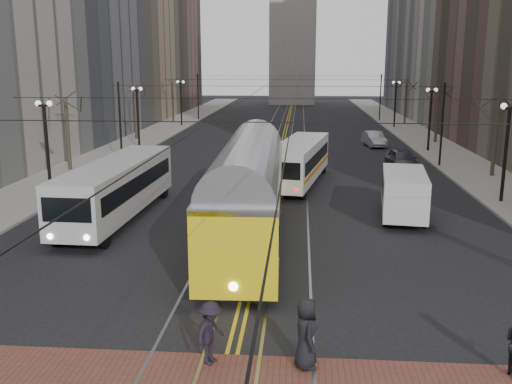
% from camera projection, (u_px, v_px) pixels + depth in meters
% --- Properties ---
extents(ground, '(260.00, 260.00, 0.00)m').
position_uv_depth(ground, '(236.00, 338.00, 17.16)').
color(ground, black).
rests_on(ground, ground).
extents(sidewalk_left, '(5.00, 140.00, 0.15)m').
position_uv_depth(sidewalk_left, '(146.00, 138.00, 62.04)').
color(sidewalk_left, gray).
rests_on(sidewalk_left, ground).
extents(sidewalk_right, '(5.00, 140.00, 0.15)m').
position_uv_depth(sidewalk_right, '(426.00, 141.00, 59.76)').
color(sidewalk_right, gray).
rests_on(sidewalk_right, ground).
extents(streetcar_rails, '(4.80, 130.00, 0.02)m').
position_uv_depth(streetcar_rails, '(283.00, 140.00, 60.91)').
color(streetcar_rails, gray).
rests_on(streetcar_rails, ground).
extents(centre_lines, '(0.42, 130.00, 0.01)m').
position_uv_depth(centre_lines, '(283.00, 140.00, 60.91)').
color(centre_lines, gold).
rests_on(centre_lines, ground).
extents(lamp_posts, '(27.60, 57.20, 5.60)m').
position_uv_depth(lamp_posts, '(277.00, 132.00, 44.50)').
color(lamp_posts, black).
rests_on(lamp_posts, ground).
extents(street_trees, '(31.68, 53.28, 5.60)m').
position_uv_depth(street_trees, '(280.00, 124.00, 50.81)').
color(street_trees, '#382D23').
rests_on(street_trees, ground).
extents(trolley_wires, '(25.96, 120.00, 6.60)m').
position_uv_depth(trolley_wires, '(280.00, 113.00, 50.19)').
color(trolley_wires, black).
rests_on(trolley_wires, ground).
extents(transit_bus, '(2.98, 12.31, 3.06)m').
position_uv_depth(transit_bus, '(118.00, 190.00, 30.04)').
color(transit_bus, silver).
rests_on(transit_bus, ground).
extents(streetcar, '(3.37, 15.96, 3.75)m').
position_uv_depth(streetcar, '(249.00, 201.00, 26.32)').
color(streetcar, yellow).
rests_on(streetcar, ground).
extents(rear_bus, '(4.32, 11.45, 2.92)m').
position_uv_depth(rear_bus, '(299.00, 163.00, 38.61)').
color(rear_bus, silver).
rests_on(rear_bus, ground).
extents(cargo_van, '(2.86, 5.88, 2.50)m').
position_uv_depth(cargo_van, '(404.00, 196.00, 30.04)').
color(cargo_van, silver).
rests_on(cargo_van, ground).
extents(sedan_grey, '(2.33, 4.89, 1.61)m').
position_uv_depth(sedan_grey, '(402.00, 160.00, 44.01)').
color(sedan_grey, '#3C3E43').
rests_on(sedan_grey, ground).
extents(sedan_silver, '(2.19, 4.64, 1.47)m').
position_uv_depth(sedan_silver, '(374.00, 139.00, 56.45)').
color(sedan_silver, '#A6A9AE').
rests_on(sedan_silver, ground).
extents(pedestrian_a, '(0.83, 1.09, 1.98)m').
position_uv_depth(pedestrian_a, '(306.00, 333.00, 15.33)').
color(pedestrian_a, black).
rests_on(pedestrian_a, crosswalk_band).
extents(pedestrian_d, '(1.08, 1.33, 1.79)m').
position_uv_depth(pedestrian_d, '(210.00, 333.00, 15.55)').
color(pedestrian_d, black).
rests_on(pedestrian_d, crosswalk_band).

